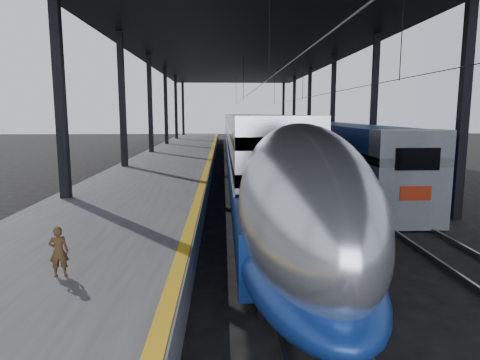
{
  "coord_description": "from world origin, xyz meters",
  "views": [
    {
      "loc": [
        0.25,
        -11.44,
        4.19
      ],
      "look_at": [
        0.82,
        2.7,
        2.0
      ],
      "focal_mm": 32.0,
      "sensor_mm": 36.0,
      "label": 1
    }
  ],
  "objects": [
    {
      "name": "tgv_train",
      "position": [
        2.0,
        25.47,
        1.93
      ],
      "size": [
        2.89,
        65.2,
        4.14
      ],
      "color": "#B2B5BA",
      "rests_on": "ground"
    },
    {
      "name": "canopy",
      "position": [
        1.9,
        20.0,
        9.12
      ],
      "size": [
        18.0,
        75.0,
        9.47
      ],
      "color": "black",
      "rests_on": "ground"
    },
    {
      "name": "rails",
      "position": [
        4.5,
        20.0,
        0.08
      ],
      "size": [
        6.52,
        80.0,
        0.16
      ],
      "color": "slate",
      "rests_on": "ground"
    },
    {
      "name": "child",
      "position": [
        -3.0,
        -3.19,
        1.51
      ],
      "size": [
        0.41,
        0.3,
        1.02
      ],
      "primitive_type": "imported",
      "rotation": [
        0.0,
        0.0,
        3.31
      ],
      "color": "#452E17",
      "rests_on": "platform"
    },
    {
      "name": "second_train",
      "position": [
        7.0,
        30.35,
        1.84
      ],
      "size": [
        2.64,
        56.05,
        3.64
      ],
      "color": "navy",
      "rests_on": "ground"
    },
    {
      "name": "ground",
      "position": [
        0.0,
        0.0,
        0.0
      ],
      "size": [
        160.0,
        160.0,
        0.0
      ],
      "primitive_type": "plane",
      "color": "black",
      "rests_on": "ground"
    },
    {
      "name": "platform",
      "position": [
        -3.5,
        20.0,
        0.5
      ],
      "size": [
        6.0,
        80.0,
        1.0
      ],
      "primitive_type": "cube",
      "color": "#4C4C4F",
      "rests_on": "ground"
    },
    {
      "name": "yellow_strip",
      "position": [
        -0.7,
        20.0,
        1.0
      ],
      "size": [
        0.3,
        80.0,
        0.01
      ],
      "primitive_type": "cube",
      "color": "gold",
      "rests_on": "platform"
    }
  ]
}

